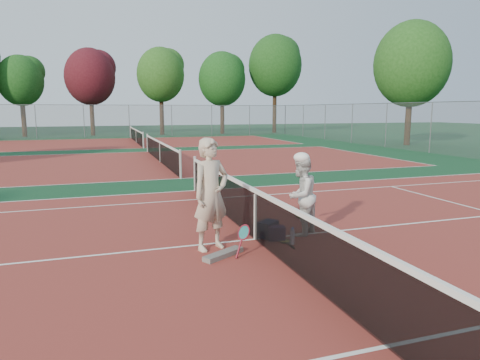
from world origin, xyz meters
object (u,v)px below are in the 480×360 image
sports_bag_navy (268,229)px  sports_bag_purple (276,233)px  water_bottle (292,237)px  net_main (255,215)px  player_b (301,196)px  racket_spare (285,241)px  racket_black_held (298,221)px  racket_red (244,241)px  player_a (211,194)px

sports_bag_navy → sports_bag_purple: 0.26m
water_bottle → net_main: bearing=137.5°
player_b → sports_bag_purple: bearing=-18.5°
racket_spare → sports_bag_navy: (-0.20, 0.40, 0.15)m
player_b → sports_bag_navy: (-0.70, 0.04, -0.66)m
racket_black_held → racket_spare: (-0.52, -0.47, -0.24)m
player_b → racket_red: (-1.52, -0.84, -0.55)m
sports_bag_purple → water_bottle: (0.18, -0.35, 0.01)m
player_a → sports_bag_purple: 1.63m
player_a → sports_bag_navy: player_a is taller
sports_bag_purple → racket_spare: bearing=-54.7°
net_main → racket_spare: (0.50, -0.33, -0.49)m
player_a → racket_red: bearing=-71.4°
racket_red → water_bottle: racket_red is taller
net_main → racket_red: (-0.52, -0.81, -0.24)m
player_b → sports_bag_purple: (-0.61, -0.20, -0.68)m
player_a → net_main: bearing=-5.7°
net_main → sports_bag_navy: size_ratio=26.23×
racket_red → sports_bag_purple: (0.90, 0.64, -0.13)m
racket_red → player_b: bearing=-7.1°
net_main → racket_spare: net_main is taller
sports_bag_purple → water_bottle: bearing=-62.6°
player_a → water_bottle: player_a is taller
sports_bag_navy → water_bottle: (0.27, -0.59, -0.02)m
player_a → sports_bag_purple: (1.36, 0.12, -0.89)m
sports_bag_purple → water_bottle: 0.39m
sports_bag_navy → sports_bag_purple: bearing=-70.3°
racket_spare → sports_bag_purple: bearing=38.1°
net_main → player_b: (1.00, 0.03, 0.31)m
sports_bag_navy → water_bottle: 0.65m
player_a → water_bottle: 1.79m
player_a → racket_spare: bearing=-23.6°
racket_spare → sports_bag_navy: 0.47m
net_main → water_bottle: 0.85m
player_a → water_bottle: bearing=-30.7°
net_main → sports_bag_purple: bearing=-23.6°
racket_black_held → player_b: bearing=53.1°
player_a → racket_black_held: size_ratio=3.98×
player_b → racket_black_held: (0.01, 0.11, -0.56)m
net_main → player_a: size_ratio=5.33×
racket_red → sports_bag_navy: 1.21m
player_a → racket_black_held: bearing=-10.0°
net_main → player_b: size_ratio=6.68×
player_b → water_bottle: 0.97m
player_a → sports_bag_purple: player_a is taller
player_b → racket_spare: (-0.50, -0.36, -0.81)m
racket_red → net_main: bearing=21.2°
player_a → racket_red: size_ratio=3.81×
racket_spare → water_bottle: (0.07, -0.19, 0.14)m
player_a → player_b: 2.01m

